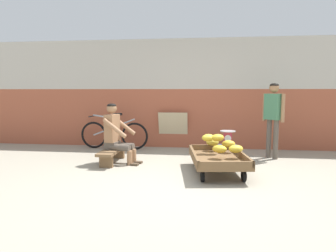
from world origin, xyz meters
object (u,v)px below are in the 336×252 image
at_px(sign_board, 173,130).
at_px(shopping_bag, 236,160).
at_px(vendor_seated, 116,134).
at_px(low_bench, 113,152).
at_px(customer_adult, 273,112).
at_px(bicycle_near_left, 114,134).
at_px(plastic_crate, 227,153).
at_px(banana_cart, 218,159).
at_px(weighing_scale, 228,138).

distance_m(sign_board, shopping_bag, 2.24).
xyz_separation_m(sign_board, shopping_bag, (1.35, -1.77, -0.31)).
bearing_deg(vendor_seated, low_bench, 169.53).
height_order(sign_board, customer_adult, customer_adult).
xyz_separation_m(bicycle_near_left, sign_board, (1.38, 0.36, 0.08)).
height_order(plastic_crate, sign_board, sign_board).
distance_m(low_bench, plastic_crate, 2.26).
relative_size(vendor_seated, shopping_bag, 4.75).
distance_m(banana_cart, vendor_seated, 1.98).
relative_size(banana_cart, plastic_crate, 4.29).
bearing_deg(weighing_scale, shopping_bag, -77.02).
bearing_deg(sign_board, banana_cart, -65.85).
xyz_separation_m(low_bench, plastic_crate, (2.20, 0.48, -0.05)).
relative_size(vendor_seated, bicycle_near_left, 0.69).
height_order(weighing_scale, customer_adult, customer_adult).
bearing_deg(shopping_bag, weighing_scale, 102.98).
relative_size(weighing_scale, shopping_bag, 1.25).
xyz_separation_m(plastic_crate, bicycle_near_left, (-2.60, 0.89, 0.20)).
relative_size(plastic_crate, customer_adult, 0.24).
distance_m(plastic_crate, bicycle_near_left, 2.76).
bearing_deg(bicycle_near_left, low_bench, -73.73).
bearing_deg(sign_board, vendor_seated, -117.14).
bearing_deg(shopping_bag, sign_board, 127.34).
relative_size(vendor_seated, sign_board, 1.31).
relative_size(low_bench, vendor_seated, 0.97).
height_order(plastic_crate, shopping_bag, plastic_crate).
relative_size(plastic_crate, weighing_scale, 1.20).
xyz_separation_m(plastic_crate, weighing_scale, (-0.00, -0.00, 0.30)).
bearing_deg(weighing_scale, vendor_seated, -166.82).
xyz_separation_m(low_bench, sign_board, (0.98, 1.72, 0.23)).
bearing_deg(banana_cart, customer_adult, 48.43).
relative_size(bicycle_near_left, customer_adult, 1.09).
height_order(banana_cart, sign_board, sign_board).
height_order(bicycle_near_left, sign_board, sign_board).
distance_m(low_bench, bicycle_near_left, 1.43).
distance_m(banana_cart, low_bench, 2.04).
bearing_deg(banana_cart, bicycle_near_left, 141.75).
height_order(bicycle_near_left, shopping_bag, bicycle_near_left).
relative_size(low_bench, weighing_scale, 3.67).
bearing_deg(customer_adult, vendor_seated, -165.41).
bearing_deg(weighing_scale, banana_cart, -102.82).
xyz_separation_m(banana_cart, bicycle_near_left, (-2.38, 1.87, 0.11)).
relative_size(low_bench, customer_adult, 0.72).
bearing_deg(weighing_scale, low_bench, -167.72).
distance_m(vendor_seated, bicycle_near_left, 1.48).
distance_m(banana_cart, sign_board, 2.45).
bearing_deg(low_bench, banana_cart, -14.41).
bearing_deg(plastic_crate, shopping_bag, -77.05).
height_order(vendor_seated, sign_board, vendor_seated).
relative_size(plastic_crate, bicycle_near_left, 0.22).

